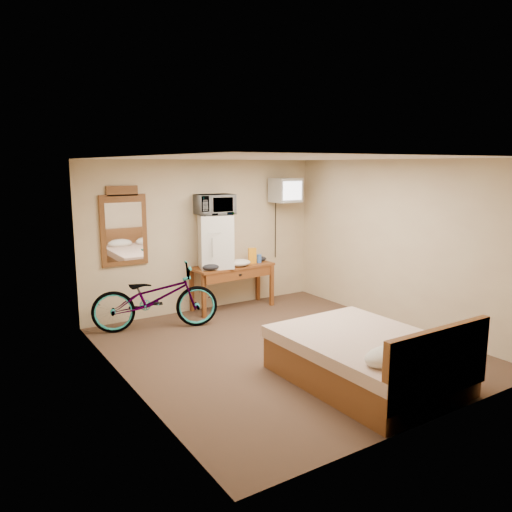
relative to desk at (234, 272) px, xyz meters
name	(u,v)px	position (x,y,z in m)	size (l,w,h in m)	color
room	(285,257)	(-0.38, -2.00, 0.61)	(4.60, 4.64, 2.50)	#4A3725
desk	(234,272)	(0.00, 0.00, 0.00)	(1.44, 0.62, 0.75)	brown
mini_fridge	(215,241)	(-0.31, 0.04, 0.55)	(0.66, 0.65, 0.87)	white
microwave	(215,205)	(-0.31, 0.04, 1.15)	(0.60, 0.40, 0.33)	white
snack_bag	(252,256)	(0.38, 0.01, 0.25)	(0.13, 0.08, 0.26)	orange
blue_cup	(259,258)	(0.50, -0.02, 0.19)	(0.08, 0.08, 0.15)	#3864C0
cloth_cream	(240,263)	(0.06, -0.11, 0.17)	(0.39, 0.30, 0.12)	white
cloth_dark_a	(211,267)	(-0.50, -0.14, 0.17)	(0.29, 0.22, 0.11)	black
cloth_dark_b	(262,259)	(0.62, 0.08, 0.16)	(0.18, 0.15, 0.08)	black
crt_television	(286,190)	(1.08, 0.02, 1.34)	(0.49, 0.58, 0.42)	black
wall_mirror	(124,227)	(-1.75, 0.27, 0.85)	(0.71, 0.04, 1.21)	brown
bicycle	(155,298)	(-1.51, -0.30, -0.15)	(0.64, 1.84, 0.97)	black
bed	(370,358)	(-0.20, -3.38, -0.34)	(1.53, 2.00, 0.90)	brown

